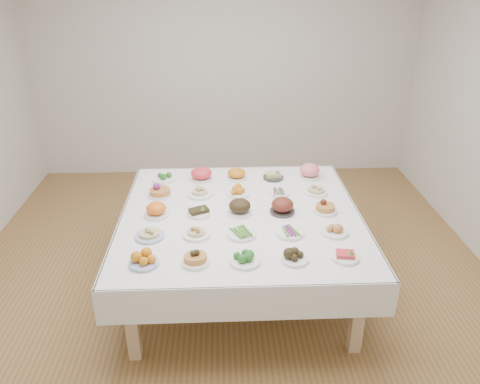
{
  "coord_description": "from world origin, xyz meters",
  "views": [
    {
      "loc": [
        -0.06,
        -3.64,
        2.64
      ],
      "look_at": [
        0.1,
        -0.03,
        0.88
      ],
      "focal_mm": 35.0,
      "sensor_mm": 36.0,
      "label": 1
    }
  ],
  "objects_px": {
    "dish_0": "(144,259)",
    "dish_12": "(240,208)",
    "dish_24": "(310,172)",
    "display_table": "(241,221)"
  },
  "relations": [
    {
      "from": "display_table",
      "to": "dish_24",
      "type": "distance_m",
      "value": 1.02
    },
    {
      "from": "display_table",
      "to": "dish_0",
      "type": "relative_size",
      "value": 9.7
    },
    {
      "from": "dish_0",
      "to": "dish_24",
      "type": "xyz_separation_m",
      "value": [
        1.42,
        1.43,
        0.02
      ]
    },
    {
      "from": "display_table",
      "to": "dish_0",
      "type": "distance_m",
      "value": 1.02
    },
    {
      "from": "dish_0",
      "to": "dish_12",
      "type": "distance_m",
      "value": 1.0
    },
    {
      "from": "dish_24",
      "to": "dish_12",
      "type": "bearing_deg",
      "value": -135.1
    },
    {
      "from": "dish_0",
      "to": "dish_12",
      "type": "relative_size",
      "value": 1.05
    },
    {
      "from": "dish_0",
      "to": "dish_24",
      "type": "relative_size",
      "value": 0.98
    },
    {
      "from": "dish_12",
      "to": "dish_24",
      "type": "xyz_separation_m",
      "value": [
        0.72,
        0.72,
        0.01
      ]
    },
    {
      "from": "dish_0",
      "to": "dish_24",
      "type": "height_order",
      "value": "dish_24"
    }
  ]
}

